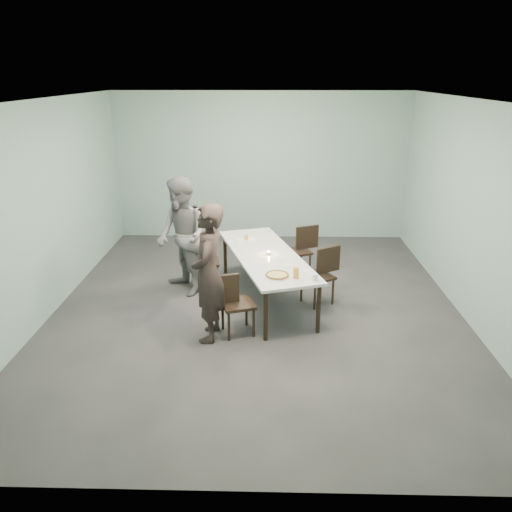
{
  "coord_description": "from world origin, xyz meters",
  "views": [
    {
      "loc": [
        0.16,
        -6.76,
        3.34
      ],
      "look_at": [
        0.0,
        -0.44,
        1.0
      ],
      "focal_mm": 35.0,
      "sensor_mm": 36.0,
      "label": 1
    }
  ],
  "objects_px": {
    "diner_near": "(208,274)",
    "pizza": "(277,275)",
    "chair_far_left": "(201,258)",
    "chair_far_right": "(301,247)",
    "chair_near_right": "(322,271)",
    "tealight": "(269,253)",
    "diner_far": "(182,237)",
    "amber_tumbler": "(246,238)",
    "water_tumbler": "(315,277)",
    "beer_glass": "(296,273)",
    "side_plate": "(287,265)",
    "table": "(266,257)",
    "chair_near_left": "(232,300)"
  },
  "relations": [
    {
      "from": "diner_near",
      "to": "pizza",
      "type": "bearing_deg",
      "value": 112.84
    },
    {
      "from": "chair_far_left",
      "to": "chair_far_right",
      "type": "xyz_separation_m",
      "value": [
        1.66,
        0.57,
        0.0
      ]
    },
    {
      "from": "chair_near_right",
      "to": "tealight",
      "type": "distance_m",
      "value": 0.85
    },
    {
      "from": "diner_far",
      "to": "amber_tumbler",
      "type": "height_order",
      "value": "diner_far"
    },
    {
      "from": "chair_near_right",
      "to": "water_tumbler",
      "type": "relative_size",
      "value": 9.67
    },
    {
      "from": "water_tumbler",
      "to": "pizza",
      "type": "bearing_deg",
      "value": 166.2
    },
    {
      "from": "chair_near_right",
      "to": "water_tumbler",
      "type": "height_order",
      "value": "chair_near_right"
    },
    {
      "from": "beer_glass",
      "to": "water_tumbler",
      "type": "distance_m",
      "value": 0.26
    },
    {
      "from": "side_plate",
      "to": "water_tumbler",
      "type": "xyz_separation_m",
      "value": [
        0.34,
        -0.52,
        0.04
      ]
    },
    {
      "from": "diner_near",
      "to": "amber_tumbler",
      "type": "distance_m",
      "value": 1.92
    },
    {
      "from": "chair_near_right",
      "to": "side_plate",
      "type": "xyz_separation_m",
      "value": [
        -0.55,
        -0.41,
        0.25
      ]
    },
    {
      "from": "water_tumbler",
      "to": "beer_glass",
      "type": "bearing_deg",
      "value": 164.09
    },
    {
      "from": "beer_glass",
      "to": "amber_tumbler",
      "type": "xyz_separation_m",
      "value": [
        -0.73,
        1.6,
        -0.03
      ]
    },
    {
      "from": "side_plate",
      "to": "chair_far_left",
      "type": "bearing_deg",
      "value": 145.28
    },
    {
      "from": "chair_far_right",
      "to": "amber_tumbler",
      "type": "height_order",
      "value": "chair_far_right"
    },
    {
      "from": "table",
      "to": "chair_near_left",
      "type": "distance_m",
      "value": 1.21
    },
    {
      "from": "diner_near",
      "to": "chair_near_right",
      "type": "bearing_deg",
      "value": 128.42
    },
    {
      "from": "table",
      "to": "diner_far",
      "type": "xyz_separation_m",
      "value": [
        -1.31,
        0.25,
        0.24
      ]
    },
    {
      "from": "chair_near_right",
      "to": "side_plate",
      "type": "height_order",
      "value": "chair_near_right"
    },
    {
      "from": "chair_far_left",
      "to": "diner_far",
      "type": "distance_m",
      "value": 0.54
    },
    {
      "from": "chair_near_right",
      "to": "diner_far",
      "type": "height_order",
      "value": "diner_far"
    },
    {
      "from": "chair_far_right",
      "to": "pizza",
      "type": "distance_m",
      "value": 1.99
    },
    {
      "from": "chair_far_left",
      "to": "diner_far",
      "type": "bearing_deg",
      "value": -148.96
    },
    {
      "from": "diner_far",
      "to": "pizza",
      "type": "height_order",
      "value": "diner_far"
    },
    {
      "from": "table",
      "to": "chair_near_left",
      "type": "xyz_separation_m",
      "value": [
        -0.44,
        -1.11,
        -0.19
      ]
    },
    {
      "from": "chair_far_right",
      "to": "beer_glass",
      "type": "distance_m",
      "value": 2.01
    },
    {
      "from": "diner_far",
      "to": "side_plate",
      "type": "bearing_deg",
      "value": 31.01
    },
    {
      "from": "pizza",
      "to": "beer_glass",
      "type": "bearing_deg",
      "value": -11.7
    },
    {
      "from": "chair_far_left",
      "to": "pizza",
      "type": "height_order",
      "value": "chair_far_left"
    },
    {
      "from": "diner_near",
      "to": "tealight",
      "type": "bearing_deg",
      "value": 149.7
    },
    {
      "from": "chair_far_left",
      "to": "side_plate",
      "type": "relative_size",
      "value": 4.83
    },
    {
      "from": "diner_far",
      "to": "chair_near_right",
      "type": "bearing_deg",
      "value": 47.01
    },
    {
      "from": "chair_near_right",
      "to": "side_plate",
      "type": "relative_size",
      "value": 4.83
    },
    {
      "from": "chair_far_right",
      "to": "diner_far",
      "type": "distance_m",
      "value": 2.11
    },
    {
      "from": "side_plate",
      "to": "amber_tumbler",
      "type": "relative_size",
      "value": 2.25
    },
    {
      "from": "diner_near",
      "to": "side_plate",
      "type": "xyz_separation_m",
      "value": [
        1.04,
        0.73,
        -0.16
      ]
    },
    {
      "from": "diner_near",
      "to": "chair_near_left",
      "type": "bearing_deg",
      "value": 111.31
    },
    {
      "from": "chair_far_left",
      "to": "chair_near_right",
      "type": "xyz_separation_m",
      "value": [
        1.91,
        -0.53,
        0.0
      ]
    },
    {
      "from": "amber_tumbler",
      "to": "chair_far_left",
      "type": "bearing_deg",
      "value": -164.69
    },
    {
      "from": "amber_tumbler",
      "to": "pizza",
      "type": "bearing_deg",
      "value": -72.66
    },
    {
      "from": "side_plate",
      "to": "beer_glass",
      "type": "xyz_separation_m",
      "value": [
        0.1,
        -0.45,
        0.07
      ]
    },
    {
      "from": "chair_near_left",
      "to": "chair_far_left",
      "type": "xyz_separation_m",
      "value": [
        -0.61,
        1.57,
        0.0
      ]
    },
    {
      "from": "beer_glass",
      "to": "chair_near_right",
      "type": "bearing_deg",
      "value": 62.71
    },
    {
      "from": "chair_near_left",
      "to": "tealight",
      "type": "height_order",
      "value": "chair_near_left"
    },
    {
      "from": "chair_near_left",
      "to": "amber_tumbler",
      "type": "relative_size",
      "value": 10.88
    },
    {
      "from": "diner_near",
      "to": "beer_glass",
      "type": "xyz_separation_m",
      "value": [
        1.14,
        0.27,
        -0.09
      ]
    },
    {
      "from": "diner_near",
      "to": "amber_tumbler",
      "type": "bearing_deg",
      "value": 170.49
    },
    {
      "from": "side_plate",
      "to": "diner_far",
      "type": "bearing_deg",
      "value": 155.55
    },
    {
      "from": "chair_near_left",
      "to": "water_tumbler",
      "type": "height_order",
      "value": "chair_near_left"
    },
    {
      "from": "chair_near_left",
      "to": "chair_far_right",
      "type": "relative_size",
      "value": 1.0
    }
  ]
}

